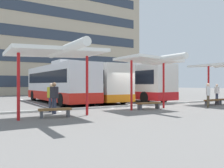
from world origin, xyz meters
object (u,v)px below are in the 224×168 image
at_px(coach_bus_2, 127,83).
at_px(waiting_passenger_1, 217,92).
at_px(waiting_passenger_2, 208,93).
at_px(waiting_passenger_3, 51,95).
at_px(bench_2, 212,101).
at_px(waiting_passenger_0, 54,96).
at_px(coach_bus_1, 89,84).
at_px(waiting_shelter_2, 224,66).
at_px(bench_1, 149,104).
at_px(waiting_shelter_1, 151,61).
at_px(coach_bus_0, 59,84).
at_px(bench_0, 55,111).
at_px(waiting_shelter_0, 57,53).

relative_size(coach_bus_2, waiting_passenger_1, 6.77).
xyz_separation_m(waiting_passenger_1, waiting_passenger_2, (-4.43, -2.34, 0.04)).
bearing_deg(waiting_passenger_2, waiting_passenger_3, 162.56).
distance_m(bench_2, waiting_passenger_0, 12.17).
xyz_separation_m(coach_bus_1, bench_2, (6.11, -9.28, -1.35)).
bearing_deg(waiting_passenger_2, bench_2, 27.40).
relative_size(waiting_shelter_2, waiting_passenger_0, 2.93).
bearing_deg(bench_1, waiting_passenger_2, -16.95).
relative_size(coach_bus_1, coach_bus_2, 1.12).
bearing_deg(waiting_passenger_1, coach_bus_2, 126.77).
bearing_deg(waiting_passenger_1, waiting_shelter_1, -171.79).
distance_m(coach_bus_0, waiting_shelter_2, 13.76).
height_order(coach_bus_0, bench_2, coach_bus_0).
height_order(coach_bus_1, waiting_shelter_2, coach_bus_1).
xyz_separation_m(bench_1, waiting_passenger_2, (4.28, -1.30, 0.65)).
bearing_deg(waiting_passenger_2, waiting_passenger_0, 167.94).
distance_m(waiting_shelter_1, waiting_passenger_2, 4.90).
height_order(coach_bus_2, waiting_shelter_1, coach_bus_2).
height_order(waiting_passenger_0, waiting_passenger_3, waiting_passenger_0).
height_order(waiting_shelter_2, waiting_passenger_1, waiting_shelter_2).
xyz_separation_m(waiting_shelter_1, waiting_passenger_0, (-5.99, 1.11, -2.11)).
bearing_deg(bench_2, waiting_passenger_2, -152.60).
xyz_separation_m(bench_2, waiting_passenger_1, (2.61, 1.39, 0.61)).
distance_m(coach_bus_2, waiting_shelter_2, 9.15).
bearing_deg(waiting_shelter_2, coach_bus_0, 138.82).
xyz_separation_m(bench_0, waiting_passenger_2, (10.66, -0.79, 0.65)).
height_order(waiting_shelter_2, bench_2, waiting_shelter_2).
bearing_deg(waiting_passenger_0, coach_bus_1, 53.31).
height_order(waiting_shelter_1, waiting_passenger_2, waiting_shelter_1).
relative_size(coach_bus_1, bench_2, 6.62).
bearing_deg(waiting_passenger_2, waiting_shelter_1, 165.77).
bearing_deg(waiting_passenger_3, waiting_shelter_0, -100.97).
distance_m(waiting_passenger_0, waiting_passenger_3, 1.00).
xyz_separation_m(coach_bus_2, waiting_passenger_2, (0.57, -9.03, -0.76)).
xyz_separation_m(bench_1, waiting_passenger_0, (-5.99, 0.89, 0.67)).
height_order(coach_bus_1, bench_2, coach_bus_1).
bearing_deg(bench_2, bench_0, -179.28).
bearing_deg(coach_bus_0, coach_bus_2, -4.73).
distance_m(waiting_shelter_2, waiting_passenger_3, 13.28).
height_order(bench_1, bench_2, same).
xyz_separation_m(coach_bus_0, bench_2, (9.40, -8.66, -1.32)).
distance_m(coach_bus_1, waiting_shelter_2, 11.99).
distance_m(waiting_passenger_2, waiting_passenger_3, 10.61).
xyz_separation_m(coach_bus_0, waiting_passenger_0, (-2.69, -7.41, -0.66)).
bearing_deg(waiting_shelter_1, waiting_passenger_3, 160.29).
height_order(waiting_shelter_0, waiting_shelter_2, waiting_shelter_2).
height_order(waiting_passenger_0, waiting_passenger_2, waiting_passenger_0).
bearing_deg(coach_bus_0, waiting_shelter_2, -41.18).
bearing_deg(coach_bus_2, waiting_passenger_3, -148.53).
relative_size(coach_bus_0, coach_bus_2, 1.00).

